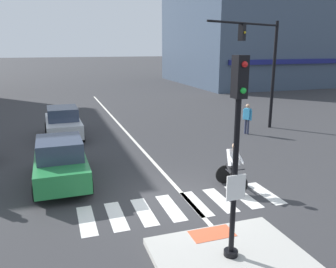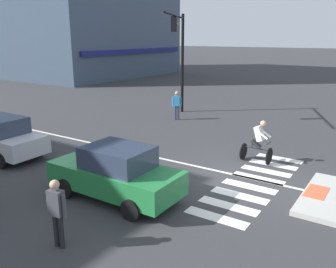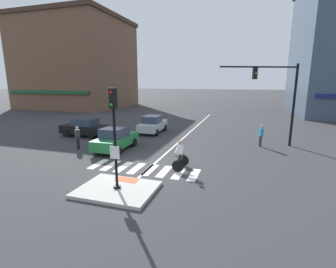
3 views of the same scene
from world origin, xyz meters
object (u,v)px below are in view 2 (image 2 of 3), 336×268
Objects in this scene: car_green_westbound_near at (116,173)px; pedestrian_waiting_far_side at (177,103)px; traffic_light_mast at (180,48)px; cyclist at (258,141)px; car_silver_westbound_far at (0,137)px; pedestrian_at_curb_left at (57,208)px.

pedestrian_waiting_far_side is at bearing 22.27° from car_green_westbound_near.
traffic_light_mast reaches higher than cyclist.
car_silver_westbound_far is 2.48× the size of pedestrian_waiting_far_side.
cyclist reaches higher than car_green_westbound_near.
pedestrian_at_curb_left is at bearing -113.20° from car_silver_westbound_far.
cyclist reaches higher than pedestrian_at_curb_left.
pedestrian_waiting_far_side is (9.90, 4.05, 0.17)m from car_green_westbound_near.
pedestrian_at_curb_left is (-13.64, -5.18, -3.08)m from traffic_light_mast.
traffic_light_mast is 11.25m from car_silver_westbound_far.
traffic_light_mast is 3.63× the size of pedestrian_at_curb_left.
car_silver_westbound_far is (0.34, 6.46, 0.00)m from car_green_westbound_near.
car_green_westbound_near and car_silver_westbound_far have the same top height.
car_silver_westbound_far is at bearing 66.80° from pedestrian_at_curb_left.
cyclist is at bearing -128.34° from traffic_light_mast.
car_green_westbound_near is 10.69m from pedestrian_waiting_far_side.
cyclist reaches higher than pedestrian_waiting_far_side.
traffic_light_mast is at bearing 20.78° from pedestrian_at_curb_left.
car_green_westbound_near is 5.93m from cyclist.
car_green_westbound_near is 2.46× the size of pedestrian_waiting_far_side.
pedestrian_waiting_far_side reaches higher than car_silver_westbound_far.
car_green_westbound_near is 2.46× the size of pedestrian_at_curb_left.
car_silver_westbound_far is at bearing 87.03° from car_green_westbound_near.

